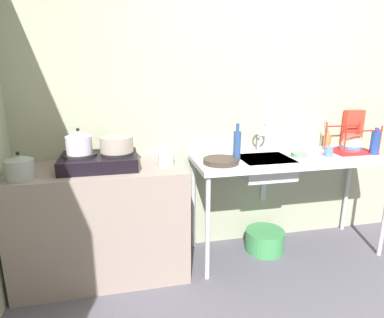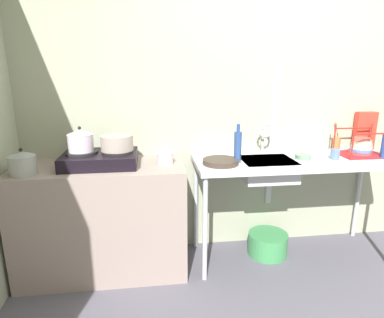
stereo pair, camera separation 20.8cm
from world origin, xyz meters
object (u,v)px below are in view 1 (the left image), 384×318
object	(u,v)px
pot_beside_stove	(20,167)
bottle_by_rack	(375,143)
sink_basin	(265,167)
faucet	(261,132)
frying_pan	(221,161)
percolator	(166,154)
pot_on_right_burner	(117,144)
stove	(99,161)
bucket_on_floor	(265,240)
cup_by_rack	(329,151)
utensil_jar	(327,141)
cereal_box	(353,128)
bottle_by_sink	(237,145)
small_bowl_on_drainboard	(299,154)
dish_rack	(351,145)
pot_on_left_burner	(79,142)

from	to	relation	value
pot_beside_stove	bottle_by_rack	xyz separation A→B (m)	(2.71, 0.07, 0.02)
pot_beside_stove	sink_basin	xyz separation A→B (m)	(1.77, 0.15, -0.16)
faucet	frying_pan	size ratio (longest dim) A/B	0.99
percolator	pot_on_right_burner	bearing A→B (deg)	175.84
stove	bucket_on_floor	xyz separation A→B (m)	(1.35, 0.04, -0.82)
cup_by_rack	utensil_jar	xyz separation A→B (m)	(0.18, 0.29, 0.02)
pot_beside_stove	cereal_box	distance (m)	2.77
faucet	cup_by_rack	world-z (taller)	faucet
stove	bottle_by_sink	bearing A→B (deg)	-2.55
cereal_box	small_bowl_on_drainboard	bearing A→B (deg)	-158.13
frying_pan	small_bowl_on_drainboard	xyz separation A→B (m)	(0.68, 0.06, -0.00)
pot_beside_stove	percolator	size ratio (longest dim) A/B	1.07
stove	bottle_by_rack	world-z (taller)	bottle_by_rack
pot_beside_stove	cup_by_rack	world-z (taller)	pot_beside_stove
faucet	cup_by_rack	xyz separation A→B (m)	(0.51, -0.22, -0.14)
sink_basin	bucket_on_floor	distance (m)	0.70
dish_rack	bottle_by_rack	bearing A→B (deg)	-43.97
percolator	dish_rack	size ratio (longest dim) A/B	0.49
pot_beside_stove	bottle_by_sink	size ratio (longest dim) A/B	0.62
dish_rack	utensil_jar	world-z (taller)	utensil_jar
dish_rack	cereal_box	bearing A→B (deg)	52.29
faucet	utensil_jar	xyz separation A→B (m)	(0.69, 0.08, -0.12)
bottle_by_sink	bucket_on_floor	xyz separation A→B (m)	(0.32, 0.08, -0.90)
bucket_on_floor	sink_basin	bearing A→B (deg)	-143.81
pot_beside_stove	faucet	xyz separation A→B (m)	(1.80, 0.32, 0.10)
pot_on_left_burner	faucet	world-z (taller)	pot_on_left_burner
pot_on_right_burner	cereal_box	bearing A→B (deg)	6.28
pot_on_right_burner	small_bowl_on_drainboard	distance (m)	1.46
sink_basin	pot_on_right_burner	bearing A→B (deg)	179.48
faucet	small_bowl_on_drainboard	distance (m)	0.36
pot_beside_stove	faucet	world-z (taller)	faucet
pot_on_left_burner	bottle_by_rack	size ratio (longest dim) A/B	0.82
stove	utensil_jar	size ratio (longest dim) A/B	2.16
pot_on_left_burner	small_bowl_on_drainboard	bearing A→B (deg)	-0.71
pot_on_left_burner	sink_basin	bearing A→B (deg)	-0.43
cup_by_rack	stove	bearing A→B (deg)	178.06
dish_rack	bucket_on_floor	bearing A→B (deg)	179.57
pot_beside_stove	utensil_jar	bearing A→B (deg)	9.01
dish_rack	bottle_by_rack	size ratio (longest dim) A/B	1.57
small_bowl_on_drainboard	bottle_by_rack	size ratio (longest dim) A/B	0.56
bucket_on_floor	frying_pan	bearing A→B (deg)	-165.62
small_bowl_on_drainboard	bottle_by_sink	world-z (taller)	bottle_by_sink
small_bowl_on_drainboard	percolator	bearing A→B (deg)	-179.76
stove	cup_by_rack	bearing A→B (deg)	-1.94
dish_rack	bottle_by_rack	xyz separation A→B (m)	(0.13, -0.12, 0.04)
small_bowl_on_drainboard	bottle_by_rack	world-z (taller)	bottle_by_rack
pot_on_left_burner	bottle_by_rack	distance (m)	2.36
faucet	bottle_by_sink	distance (m)	0.35
faucet	bucket_on_floor	world-z (taller)	faucet
stove	frying_pan	distance (m)	0.90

